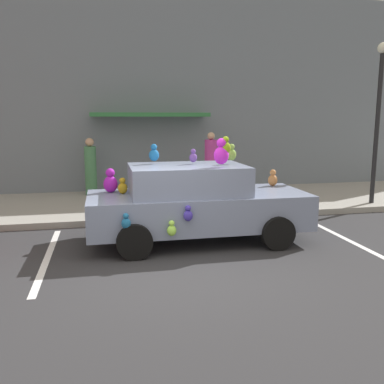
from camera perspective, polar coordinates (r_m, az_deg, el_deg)
The scene contains 10 objects.
ground_plane at distance 7.05m, azimuth -3.34°, elevation -10.35°, with size 60.00×60.00×0.00m, color #2D2D30.
sidewalk at distance 11.82m, azimuth -6.99°, elevation -1.63°, with size 24.00×4.00×0.15m, color gray.
storefront_building at distance 13.74m, azimuth -8.06°, elevation 13.05°, with size 24.00×1.25×6.40m.
parking_stripe_front at distance 9.27m, azimuth 19.96°, elevation -5.90°, with size 0.12×3.60×0.01m, color silver.
parking_stripe_rear at distance 8.00m, azimuth -19.05°, elevation -8.38°, with size 0.12×3.60×0.01m, color silver.
plush_covered_car at distance 8.34m, azimuth 0.45°, elevation -1.40°, with size 4.32×1.97×2.12m.
teddy_bear_on_sidewalk at distance 10.57m, azimuth 4.39°, elevation -0.77°, with size 0.37×0.31×0.70m.
street_lamp_post at distance 12.34m, azimuth 24.03°, elevation 10.40°, with size 0.28×0.28×4.23m.
pedestrian_near_shopfront at distance 12.96m, azimuth -13.62°, elevation 3.12°, with size 0.35×0.35×1.72m.
pedestrian_walking_past at distance 12.35m, azimuth 2.58°, elevation 3.42°, with size 0.37×0.37×1.89m.
Camera 1 is at (-0.97, -6.54, 2.46)m, focal length 39.21 mm.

